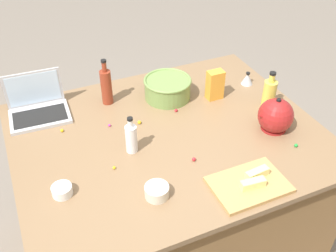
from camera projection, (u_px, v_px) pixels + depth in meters
The scene contains 24 objects.
ground_plane at pixel (168, 243), 2.55m from camera, with size 12.00×12.00×0.00m, color slate.
island_counter at pixel (168, 195), 2.27m from camera, with size 1.53×1.23×0.90m.
laptop at pixel (38, 107), 2.10m from camera, with size 0.32×0.25×0.22m.
mixing_bowl_large at pixel (168, 88), 2.23m from camera, with size 0.27×0.27×0.12m.
bottle_vinegar at pixel (131, 138), 1.85m from camera, with size 0.06×0.06×0.19m.
bottle_soy at pixel (106, 86), 2.16m from camera, with size 0.06×0.06×0.27m.
bottle_oil at pixel (269, 94), 2.13m from camera, with size 0.07×0.07×0.22m.
kettle at pixel (275, 116), 1.98m from camera, with size 0.21×0.18×0.20m.
cutting_board at pixel (249, 185), 1.70m from camera, with size 0.33×0.23×0.02m, color tan.
butter_stick_left at pixel (257, 173), 1.72m from camera, with size 0.11×0.04×0.04m, color #F4E58C.
butter_stick_right at pixel (253, 184), 1.67m from camera, with size 0.11×0.04×0.04m, color #F4E58C.
ramekin_small at pixel (157, 191), 1.65m from camera, with size 0.10×0.10×0.05m, color beige.
ramekin_medium at pixel (62, 190), 1.66m from camera, with size 0.09×0.09×0.04m, color white.
kitchen_timer at pixel (247, 79), 2.36m from camera, with size 0.07×0.07×0.08m.
candy_bag at pixel (215, 85), 2.21m from camera, with size 0.09×0.06×0.17m, color gold.
candy_0 at pixel (167, 107), 2.17m from camera, with size 0.02×0.02×0.02m, color yellow.
candy_1 at pixel (139, 122), 2.06m from camera, with size 0.02×0.02×0.02m, color yellow.
candy_2 at pixel (114, 168), 1.79m from camera, with size 0.01×0.01×0.01m, color yellow.
candy_3 at pixel (194, 159), 1.83m from camera, with size 0.02×0.02×0.02m, color red.
candy_4 at pixel (176, 110), 2.15m from camera, with size 0.02×0.02×0.02m, color red.
candy_5 at pixel (296, 145), 1.91m from camera, with size 0.02×0.02×0.02m, color green.
candy_6 at pixel (62, 131), 2.01m from camera, with size 0.02×0.02×0.02m, color yellow.
candy_7 at pixel (174, 103), 2.20m from camera, with size 0.02×0.02×0.02m, color orange.
candy_8 at pixel (109, 125), 2.04m from camera, with size 0.01×0.01×0.01m, color #CC3399.
Camera 1 is at (0.63, 1.43, 2.15)m, focal length 42.25 mm.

